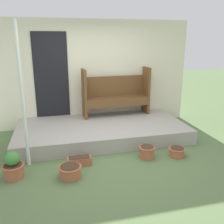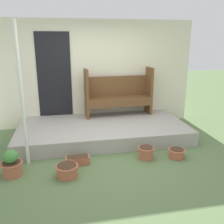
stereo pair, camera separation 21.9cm
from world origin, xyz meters
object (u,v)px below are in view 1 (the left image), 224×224
object	(u,v)px
support_post	(22,97)
bench	(116,92)
planter_box_rect	(79,161)
flower_pot_far_right	(177,151)
flower_pot_right	(147,151)
flower_pot_middle	(70,171)
flower_pot_left	(13,167)

from	to	relation	value
support_post	bench	world-z (taller)	support_post
planter_box_rect	flower_pot_far_right	bearing A→B (deg)	-3.23
flower_pot_right	flower_pot_far_right	size ratio (longest dim) A/B	0.98
flower_pot_middle	flower_pot_far_right	size ratio (longest dim) A/B	1.19
flower_pot_right	flower_pot_left	bearing A→B (deg)	-176.14
support_post	flower_pot_left	world-z (taller)	support_post
support_post	flower_pot_middle	xyz separation A→B (m)	(0.68, -0.60, -1.11)
flower_pot_right	planter_box_rect	distance (m)	1.26
flower_pot_left	flower_pot_middle	distance (m)	0.90
flower_pot_left	planter_box_rect	size ratio (longest dim) A/B	1.07
flower_pot_middle	flower_pot_right	world-z (taller)	flower_pot_right
flower_pot_far_right	planter_box_rect	xyz separation A→B (m)	(-1.83, 0.10, -0.02)
support_post	planter_box_rect	size ratio (longest dim) A/B	5.86
support_post	flower_pot_right	xyz separation A→B (m)	(2.12, -0.24, -1.09)
bench	flower_pot_right	bearing A→B (deg)	-89.45
flower_pot_left	flower_pot_far_right	bearing A→B (deg)	1.53
support_post	bench	xyz separation A→B (m)	(2.01, 1.65, -0.35)
flower_pot_right	planter_box_rect	bearing A→B (deg)	178.92
flower_pot_middle	flower_pot_right	bearing A→B (deg)	14.07
flower_pot_left	flower_pot_right	xyz separation A→B (m)	(2.33, 0.16, -0.07)
support_post	planter_box_rect	distance (m)	1.45
bench	planter_box_rect	xyz separation A→B (m)	(-1.15, -1.86, -0.79)
bench	support_post	bearing A→B (deg)	-143.46
flower_pot_right	planter_box_rect	world-z (taller)	flower_pot_right
flower_pot_middle	planter_box_rect	world-z (taller)	flower_pot_middle
bench	flower_pot_right	distance (m)	2.03
bench	flower_pot_middle	xyz separation A→B (m)	(-1.34, -2.25, -0.76)
flower_pot_left	flower_pot_right	world-z (taller)	flower_pot_left
flower_pot_left	flower_pot_middle	world-z (taller)	flower_pot_left
support_post	flower_pot_right	size ratio (longest dim) A/B	7.93
bench	flower_pot_middle	world-z (taller)	bench
flower_pot_left	flower_pot_right	bearing A→B (deg)	3.86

